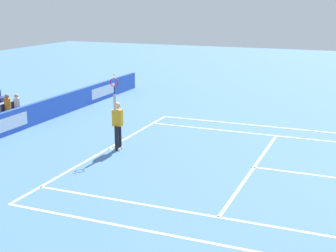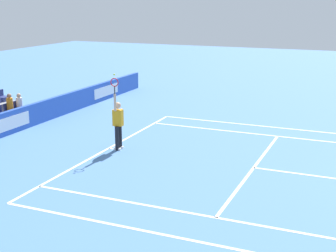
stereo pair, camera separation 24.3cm
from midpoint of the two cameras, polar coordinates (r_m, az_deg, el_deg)
line_baseline at (r=18.24m, az=-6.60°, el=-2.60°), size 10.97×0.10×0.01m
line_service at (r=16.35m, az=10.46°, el=-4.83°), size 8.23×0.10×0.01m
line_singles_sideline_left at (r=12.54m, az=8.22°, el=-10.95°), size 0.10×11.89×0.01m
line_singles_sideline_right at (r=20.14m, az=14.35°, el=-1.31°), size 0.10×11.89×0.01m
line_doubles_sideline_left at (r=11.36m, az=6.36°, el=-13.76°), size 0.10×11.89×0.01m
line_doubles_sideline_right at (r=21.45m, az=14.93°, el=-0.38°), size 0.10×11.89×0.01m
line_centre_mark at (r=18.19m, az=-6.32°, el=-2.64°), size 0.10×0.20×0.01m
sponsor_barrier at (r=20.81m, az=-18.09°, el=0.30°), size 23.63×0.22×0.97m
tennis_player at (r=17.83m, az=-5.49°, el=0.32°), size 0.53×0.38×2.85m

